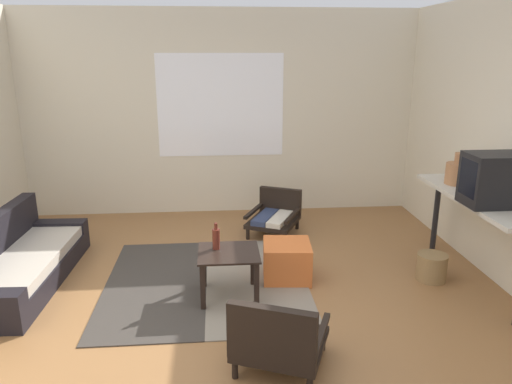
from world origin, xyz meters
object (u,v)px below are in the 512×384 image
crt_television (498,180)px  wicker_basket (432,267)px  armchair_by_window (275,214)px  console_shelf (477,205)px  coffee_table (229,262)px  ottoman_orange (287,261)px  glass_bottle (216,238)px  clay_vase (458,173)px  armchair_striped_foreground (278,339)px  couch (18,264)px

crt_television → wicker_basket: size_ratio=1.93×
armchair_by_window → console_shelf: (1.71, -1.49, 0.55)m
armchair_by_window → console_shelf: 2.33m
console_shelf → coffee_table: bearing=-177.5°
console_shelf → wicker_basket: (-0.34, 0.07, -0.65)m
ottoman_orange → wicker_basket: 1.42m
glass_bottle → wicker_basket: (2.09, 0.10, -0.41)m
coffee_table → ottoman_orange: (0.58, 0.33, -0.16)m
crt_television → glass_bottle: (-2.43, 0.24, -0.56)m
crt_television → clay_vase: bearing=89.7°
armchair_striped_foreground → clay_vase: size_ratio=2.43×
armchair_by_window → armchair_striped_foreground: 2.71m
crt_television → glass_bottle: size_ratio=2.25×
armchair_by_window → glass_bottle: (-0.72, -1.52, 0.31)m
ottoman_orange → armchair_by_window: bearing=88.2°
couch → ottoman_orange: 2.58m
glass_bottle → wicker_basket: bearing=2.6°
ottoman_orange → armchair_striped_foreground: bearing=-100.8°
clay_vase → glass_bottle: (-2.43, -0.44, -0.45)m
couch → coffee_table: couch is taller
coffee_table → console_shelf: 2.36m
coffee_table → armchair_by_window: 1.72m
clay_vase → console_shelf: bearing=-90.0°
couch → clay_vase: clay_vase is taller
ottoman_orange → glass_bottle: glass_bottle is taller
couch → clay_vase: bearing=1.2°
wicker_basket → console_shelf: bearing=-12.1°
clay_vase → armchair_by_window: bearing=147.8°
clay_vase → wicker_basket: clay_vase is taller
armchair_striped_foreground → crt_television: bearing=24.8°
coffee_table → ottoman_orange: coffee_table is taller
armchair_by_window → crt_television: crt_television is taller
wicker_basket → armchair_striped_foreground: bearing=-142.9°
couch → console_shelf: bearing=-4.4°
armchair_striped_foreground → clay_vase: clay_vase is taller
couch → glass_bottle: 1.96m
couch → crt_television: size_ratio=3.37×
crt_television → armchair_by_window: bearing=134.0°
glass_bottle → wicker_basket: 2.13m
coffee_table → wicker_basket: 2.00m
armchair_striped_foreground → ottoman_orange: 1.45m
couch → ottoman_orange: bearing=-2.3°
console_shelf → clay_vase: 0.47m
couch → ottoman_orange: (2.58, -0.10, -0.02)m
glass_bottle → couch: bearing=169.5°
coffee_table → armchair_striped_foreground: bearing=-74.3°
crt_television → coffee_table: bearing=176.0°
clay_vase → coffee_table: bearing=-167.3°
armchair_by_window → ottoman_orange: size_ratio=1.75×
ottoman_orange → glass_bottle: (-0.68, -0.25, 0.36)m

